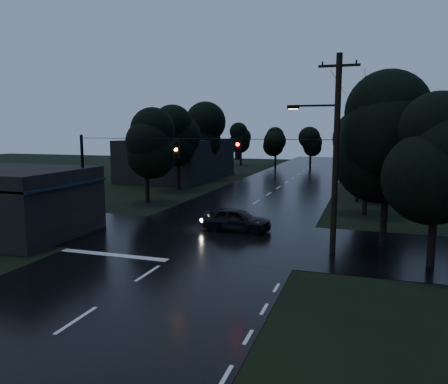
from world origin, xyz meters
The scene contains 18 objects.
ground centered at (0.00, 0.00, 0.00)m, with size 160.00×160.00×0.00m, color black.
main_road centered at (0.00, 30.00, 0.00)m, with size 12.00×120.00×0.02m, color black.
cross_street centered at (0.00, 12.00, 0.00)m, with size 60.00×9.00×0.02m, color black.
building_far_right centered at (14.00, 34.00, 2.20)m, with size 10.00×14.00×4.40m, color black.
building_far_left centered at (-14.00, 40.00, 2.50)m, with size 10.00×16.00×5.00m, color black.
utility_pole_main centered at (7.41, 11.00, 5.26)m, with size 3.50×0.30×10.00m.
utility_pole_far centered at (8.30, 28.00, 3.88)m, with size 2.00×0.30×7.50m.
anchor_pole_left centered at (-7.50, 11.00, 3.00)m, with size 0.18×0.18×6.00m, color black.
span_signals centered at (0.56, 10.99, 5.24)m, with size 15.00×0.37×1.12m.
tree_corner_near centered at (10.00, 13.00, 5.99)m, with size 4.48×4.48×9.44m.
tree_corner_far centered at (12.00, 10.00, 5.24)m, with size 3.92×3.92×8.26m.
tree_left_a centered at (-9.00, 22.00, 5.24)m, with size 3.92×3.92×8.26m.
tree_left_b centered at (-9.60, 30.00, 5.62)m, with size 4.20×4.20×8.85m.
tree_left_c centered at (-10.20, 40.00, 5.99)m, with size 4.48×4.48×9.44m.
tree_right_a centered at (9.00, 22.00, 5.62)m, with size 4.20×4.20×8.85m.
tree_right_b centered at (9.60, 30.00, 5.99)m, with size 4.48×4.48×9.44m.
tree_right_c centered at (10.20, 40.00, 6.37)m, with size 4.76×4.76×10.03m.
car centered at (1.42, 14.08, 0.74)m, with size 1.74×4.33×1.48m, color black.
Camera 1 is at (8.95, -11.58, 6.34)m, focal length 35.00 mm.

